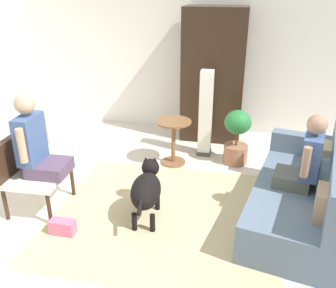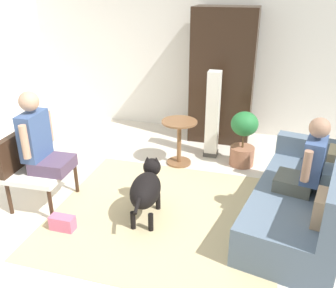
% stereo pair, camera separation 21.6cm
% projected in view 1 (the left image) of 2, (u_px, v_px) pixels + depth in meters
% --- Properties ---
extents(ground_plane, '(7.39, 7.39, 0.00)m').
position_uv_depth(ground_plane, '(156.00, 216.00, 4.05)').
color(ground_plane, beige).
extents(back_wall, '(6.75, 0.12, 2.73)m').
position_uv_depth(back_wall, '(196.00, 49.00, 6.02)').
color(back_wall, silver).
rests_on(back_wall, ground).
extents(area_rug, '(2.45, 2.26, 0.01)m').
position_uv_depth(area_rug, '(165.00, 214.00, 4.08)').
color(area_rug, '#C6B284').
rests_on(area_rug, ground).
extents(couch, '(1.25, 2.05, 0.90)m').
position_uv_depth(couch, '(305.00, 194.00, 3.89)').
color(couch, slate).
rests_on(couch, ground).
extents(armchair, '(0.63, 0.72, 0.85)m').
position_uv_depth(armchair, '(27.00, 167.00, 4.05)').
color(armchair, '#382316').
rests_on(armchair, ground).
extents(person_on_couch, '(0.49, 0.49, 0.80)m').
position_uv_depth(person_on_couch, '(306.00, 159.00, 3.70)').
color(person_on_couch, '#52554D').
extents(person_on_armchair, '(0.50, 0.54, 0.90)m').
position_uv_depth(person_on_armchair, '(36.00, 143.00, 3.90)').
color(person_on_armchair, '#58435E').
extents(round_end_table, '(0.49, 0.49, 0.64)m').
position_uv_depth(round_end_table, '(173.00, 138.00, 5.09)').
color(round_end_table, brown).
rests_on(round_end_table, ground).
extents(dog, '(0.38, 0.90, 0.59)m').
position_uv_depth(dog, '(147.00, 188.00, 3.90)').
color(dog, black).
rests_on(dog, ground).
extents(potted_plant, '(0.37, 0.37, 0.78)m').
position_uv_depth(potted_plant, '(237.00, 135.00, 5.09)').
color(potted_plant, '#996047').
rests_on(potted_plant, ground).
extents(column_lamp, '(0.20, 0.20, 1.27)m').
position_uv_depth(column_lamp, '(206.00, 114.00, 5.27)').
color(column_lamp, '#4C4742').
rests_on(column_lamp, ground).
extents(armoire_cabinet, '(0.95, 0.56, 2.06)m').
position_uv_depth(armoire_cabinet, '(213.00, 76.00, 5.73)').
color(armoire_cabinet, black).
rests_on(armoire_cabinet, ground).
extents(handbag, '(0.26, 0.12, 0.16)m').
position_uv_depth(handbag, '(63.00, 227.00, 3.74)').
color(handbag, '#D8668C').
rests_on(handbag, ground).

